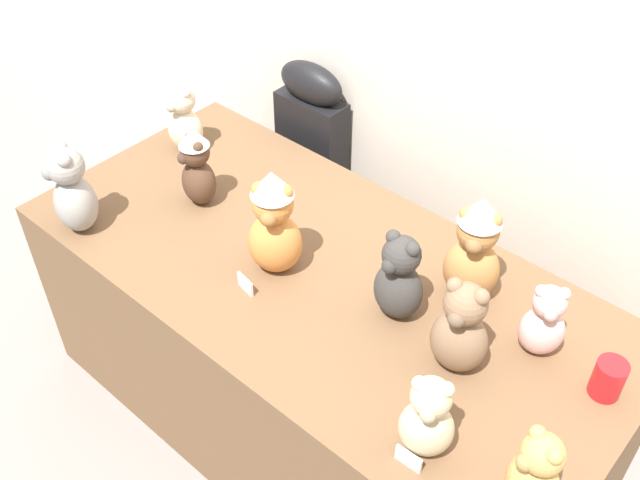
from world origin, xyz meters
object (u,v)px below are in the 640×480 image
at_px(teddy_bear_sand, 428,419).
at_px(teddy_bear_ginger, 274,224).
at_px(teddy_bear_blush, 544,322).
at_px(instrument_case, 312,176).
at_px(teddy_bear_honey, 535,475).
at_px(teddy_bear_charcoal, 399,279).
at_px(teddy_bear_cream, 184,120).
at_px(teddy_bear_caramel, 474,250).
at_px(display_table, 320,351).
at_px(teddy_bear_ash, 72,192).
at_px(party_cup_red, 608,379).
at_px(teddy_bear_mocha, 461,330).
at_px(teddy_bear_cocoa, 197,167).

bearing_deg(teddy_bear_sand, teddy_bear_ginger, 136.34).
bearing_deg(teddy_bear_blush, teddy_bear_ginger, 165.26).
height_order(instrument_case, teddy_bear_honey, instrument_case).
xyz_separation_m(teddy_bear_ginger, teddy_bear_charcoal, (0.38, 0.09, -0.04)).
height_order(teddy_bear_blush, teddy_bear_charcoal, teddy_bear_charcoal).
bearing_deg(teddy_bear_ginger, teddy_bear_cream, 129.22).
bearing_deg(teddy_bear_caramel, teddy_bear_cream, 161.35).
distance_m(display_table, teddy_bear_ash, 0.95).
bearing_deg(teddy_bear_charcoal, teddy_bear_honey, -21.35).
height_order(teddy_bear_charcoal, party_cup_red, teddy_bear_charcoal).
bearing_deg(teddy_bear_cream, teddy_bear_blush, 0.16).
bearing_deg(teddy_bear_mocha, teddy_bear_sand, -80.04).
bearing_deg(teddy_bear_ash, teddy_bear_charcoal, 45.75).
relative_size(teddy_bear_blush, teddy_bear_caramel, 0.67).
xyz_separation_m(teddy_bear_charcoal, teddy_bear_ash, (-0.98, -0.37, 0.01)).
bearing_deg(teddy_bear_caramel, teddy_bear_cocoa, 172.63).
height_order(teddy_bear_cream, teddy_bear_sand, teddy_bear_cream).
bearing_deg(teddy_bear_blush, display_table, 161.34).
height_order(instrument_case, teddy_bear_caramel, teddy_bear_caramel).
distance_m(teddy_bear_cocoa, teddy_bear_sand, 1.14).
height_order(teddy_bear_cream, teddy_bear_ash, teddy_bear_ash).
height_order(teddy_bear_ginger, party_cup_red, teddy_bear_ginger).
distance_m(teddy_bear_sand, party_cup_red, 0.51).
bearing_deg(teddy_bear_ginger, teddy_bear_cocoa, 139.35).
distance_m(teddy_bear_ginger, teddy_bear_charcoal, 0.40).
relative_size(teddy_bear_charcoal, teddy_bear_sand, 1.11).
xyz_separation_m(instrument_case, teddy_bear_sand, (1.14, -0.88, 0.36)).
relative_size(teddy_bear_charcoal, teddy_bear_ash, 0.93).
distance_m(instrument_case, teddy_bear_blush, 1.32).
xyz_separation_m(teddy_bear_mocha, party_cup_red, (0.34, 0.18, -0.08)).
height_order(teddy_bear_blush, teddy_bear_sand, teddy_bear_sand).
distance_m(teddy_bear_ginger, teddy_bear_ash, 0.66).
height_order(teddy_bear_ginger, teddy_bear_sand, teddy_bear_ginger).
distance_m(teddy_bear_blush, teddy_bear_charcoal, 0.39).
relative_size(teddy_bear_cream, party_cup_red, 2.41).
bearing_deg(teddy_bear_ginger, teddy_bear_honey, -42.20).
relative_size(teddy_bear_blush, teddy_bear_charcoal, 0.83).
height_order(teddy_bear_blush, teddy_bear_ash, teddy_bear_ash).
xyz_separation_m(instrument_case, teddy_bear_ginger, (0.45, -0.66, 0.42)).
height_order(teddy_bear_cocoa, teddy_bear_sand, teddy_bear_cocoa).
bearing_deg(display_table, teddy_bear_blush, 13.46).
height_order(teddy_bear_cream, teddy_bear_honey, teddy_bear_cream).
distance_m(teddy_bear_ginger, party_cup_red, 0.98).
bearing_deg(instrument_case, teddy_bear_cocoa, -87.35).
distance_m(teddy_bear_honey, teddy_bear_caramel, 0.66).
relative_size(teddy_bear_cocoa, teddy_bear_caramel, 0.81).
distance_m(instrument_case, party_cup_red, 1.49).
xyz_separation_m(teddy_bear_mocha, teddy_bear_honey, (0.34, -0.23, -0.02)).
relative_size(teddy_bear_caramel, teddy_bear_sand, 1.37).
relative_size(teddy_bear_honey, teddy_bear_sand, 0.99).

